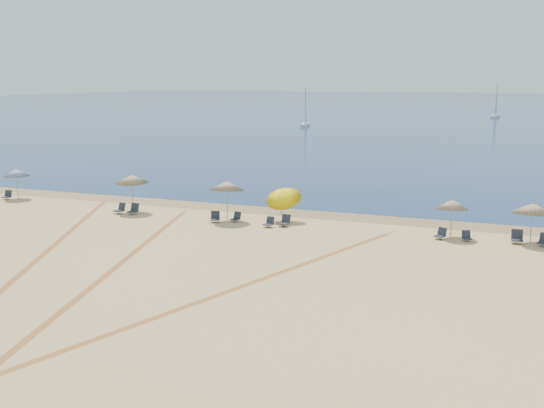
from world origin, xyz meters
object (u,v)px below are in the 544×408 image
Objects in this scene: umbrella_2 at (227,186)px; chair_6 at (285,221)px; umbrella_4 at (452,204)px; chair_4 at (236,217)px; sailboat_2 at (306,115)px; chair_1 at (120,209)px; chair_9 at (517,237)px; chair_3 at (215,217)px; umbrella_1 at (132,179)px; umbrella_0 at (16,173)px; sailboat_0 at (496,107)px; chair_5 at (269,222)px; chair_8 at (467,236)px; umbrella_3 at (283,195)px; chair_0 at (7,195)px; chair_7 at (441,234)px; umbrella_5 at (533,208)px; chair_10 at (544,240)px; chair_2 at (134,209)px.

umbrella_2 is 3.18× the size of chair_6.
chair_6 is (-9.92, -0.78, -1.62)m from umbrella_4.
chair_4 is 0.10× the size of sailboat_2.
chair_1 is 25.31m from chair_9.
chair_3 is at bearing -132.79° from umbrella_2.
umbrella_1 is 3.22× the size of chair_1.
umbrella_0 reaches higher than chair_3.
sailboat_0 reaches higher than chair_1.
sailboat_0 reaches higher than chair_3.
chair_1 is at bearing -177.12° from umbrella_4.
umbrella_2 is 2.16m from chair_3.
chair_4 is 2.60m from chair_5.
umbrella_2 is 14.99m from chair_8.
chair_3 is (-14.49, -1.21, -1.64)m from umbrella_4.
chair_1 is 83.30m from sailboat_2.
sailboat_2 is at bearing 106.83° from umbrella_3.
chair_8 is 0.09× the size of sailboat_2.
sailboat_0 is (31.23, 123.04, 2.07)m from chair_0.
sailboat_2 is (-2.77, 80.35, 0.22)m from umbrella_0.
umbrella_0 is 0.32× the size of sailboat_2.
chair_1 reaches higher than chair_5.
chair_7 is 0.10× the size of sailboat_0.
umbrella_5 is (25.42, 0.60, -0.33)m from umbrella_1.
chair_3 is 1.16× the size of chair_4.
chair_4 is 18.26m from chair_10.
chair_3 is 3.73m from chair_5.
sailboat_2 reaches higher than chair_4.
umbrella_0 is 0.89× the size of umbrella_1.
chair_3 is at bearing 163.65° from chair_8.
chair_10 is (5.47, 0.37, 0.03)m from chair_7.
umbrella_0 is at bearing 173.86° from umbrella_1.
chair_3 is at bearing -141.71° from chair_4.
umbrella_2 reaches higher than chair_7.
sailboat_2 is (-34.90, 81.13, 0.29)m from umbrella_4.
umbrella_5 is 1.81m from chair_9.
chair_2 is 25.70m from chair_10.
sailboat_2 is at bearing 95.07° from chair_8.
sailboat_0 is at bearing 90.69° from umbrella_4.
chair_0 is 0.86× the size of chair_10.
chair_5 is 0.92× the size of chair_7.
umbrella_3 is at bearing 37.31° from chair_4.
umbrella_2 is 3.16× the size of chair_10.
sailboat_2 is at bearing -120.97° from sailboat_0.
umbrella_1 reaches higher than chair_4.
umbrella_2 is at bearing -179.99° from chair_5.
chair_10 is at bearing -13.76° from chair_8.
umbrella_3 is 10.19m from chair_7.
chair_9 is at bearing -1.65° from umbrella_4.
chair_2 is at bearing -171.53° from umbrella_3.
umbrella_3 is 84.21m from sailboat_2.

